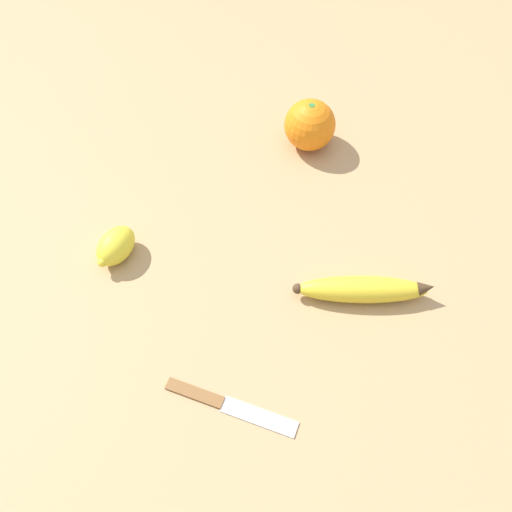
% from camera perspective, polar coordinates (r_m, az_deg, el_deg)
% --- Properties ---
extents(ground_plane, '(3.00, 3.00, 0.00)m').
position_cam_1_polar(ground_plane, '(0.89, -1.54, -0.90)').
color(ground_plane, tan).
extents(banana, '(0.13, 0.19, 0.04)m').
position_cam_1_polar(banana, '(0.86, 10.20, -3.15)').
color(banana, yellow).
rests_on(banana, ground_plane).
extents(orange, '(0.09, 0.09, 0.09)m').
position_cam_1_polar(orange, '(1.02, 5.15, 12.33)').
color(orange, orange).
rests_on(orange, ground_plane).
extents(lemon, '(0.08, 0.08, 0.05)m').
position_cam_1_polar(lemon, '(0.91, -13.23, 0.94)').
color(lemon, yellow).
rests_on(lemon, ground_plane).
extents(paring_knife, '(0.15, 0.13, 0.01)m').
position_cam_1_polar(paring_knife, '(0.79, -2.91, -13.90)').
color(paring_knife, silver).
rests_on(paring_knife, ground_plane).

